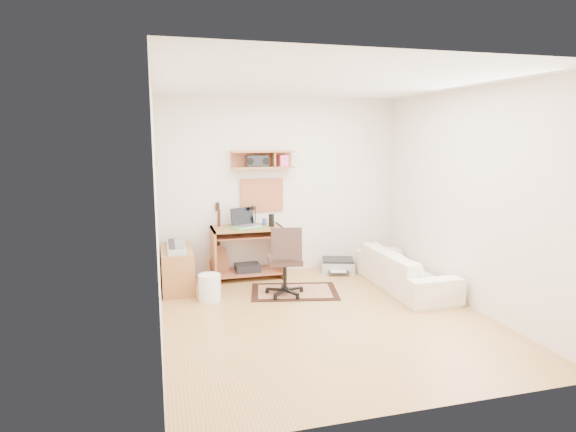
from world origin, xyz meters
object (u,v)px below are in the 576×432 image
object	(u,v)px
cabinet	(177,269)
sofa	(405,263)
task_chair	(285,260)
printer	(338,266)
desk	(247,253)

from	to	relation	value
cabinet	sofa	xyz separation A→B (m)	(2.96, -0.79, 0.07)
sofa	cabinet	bearing A→B (deg)	75.07
task_chair	sofa	bearing A→B (deg)	4.36
cabinet	printer	bearing A→B (deg)	5.10
desk	sofa	size ratio (longest dim) A/B	0.57
sofa	task_chair	bearing A→B (deg)	85.37
cabinet	printer	distance (m)	2.41
task_chair	sofa	distance (m)	1.64
printer	sofa	size ratio (longest dim) A/B	0.28
cabinet	printer	size ratio (longest dim) A/B	1.85
desk	printer	world-z (taller)	desk
desk	task_chair	distance (m)	0.96
printer	sofa	distance (m)	1.18
task_chair	printer	bearing A→B (deg)	48.27
task_chair	cabinet	size ratio (longest dim) A/B	1.04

